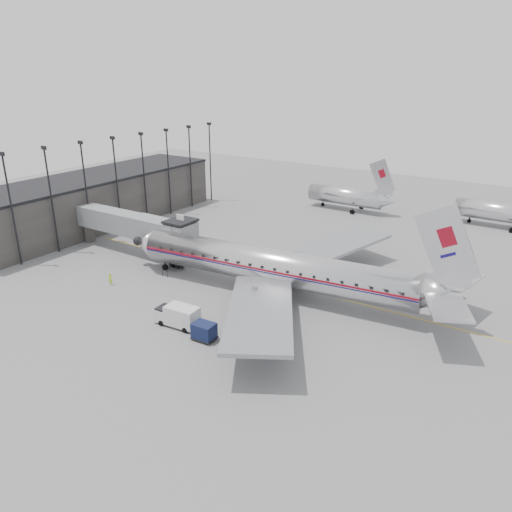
{
  "coord_description": "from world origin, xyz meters",
  "views": [
    {
      "loc": [
        33.94,
        -43.31,
        25.34
      ],
      "look_at": [
        2.15,
        5.21,
        3.2
      ],
      "focal_mm": 35.0,
      "sensor_mm": 36.0,
      "label": 1
    }
  ],
  "objects_px": {
    "service_van": "(177,315)",
    "ramp_worker": "(110,279)",
    "baggage_cart_navy": "(204,331)",
    "airliner": "(280,268)",
    "baggage_cart_white": "(273,299)"
  },
  "relations": [
    {
      "from": "baggage_cart_navy",
      "to": "ramp_worker",
      "type": "height_order",
      "value": "baggage_cart_navy"
    },
    {
      "from": "ramp_worker",
      "to": "baggage_cart_white",
      "type": "bearing_deg",
      "value": 12.27
    },
    {
      "from": "baggage_cart_navy",
      "to": "ramp_worker",
      "type": "distance_m",
      "value": 18.44
    },
    {
      "from": "airliner",
      "to": "baggage_cart_navy",
      "type": "bearing_deg",
      "value": -99.89
    },
    {
      "from": "airliner",
      "to": "ramp_worker",
      "type": "height_order",
      "value": "airliner"
    },
    {
      "from": "baggage_cart_navy",
      "to": "airliner",
      "type": "bearing_deg",
      "value": 84.03
    },
    {
      "from": "airliner",
      "to": "baggage_cart_navy",
      "type": "distance_m",
      "value": 13.34
    },
    {
      "from": "baggage_cart_navy",
      "to": "baggage_cart_white",
      "type": "relative_size",
      "value": 0.82
    },
    {
      "from": "airliner",
      "to": "baggage_cart_navy",
      "type": "height_order",
      "value": "airliner"
    },
    {
      "from": "airliner",
      "to": "ramp_worker",
      "type": "distance_m",
      "value": 21.08
    },
    {
      "from": "airliner",
      "to": "baggage_cart_navy",
      "type": "xyz_separation_m",
      "value": [
        -0.84,
        -13.09,
        -2.43
      ]
    },
    {
      "from": "ramp_worker",
      "to": "baggage_cart_navy",
      "type": "bearing_deg",
      "value": -16.36
    },
    {
      "from": "service_van",
      "to": "baggage_cart_navy",
      "type": "height_order",
      "value": "service_van"
    },
    {
      "from": "baggage_cart_white",
      "to": "ramp_worker",
      "type": "height_order",
      "value": "baggage_cart_white"
    },
    {
      "from": "service_van",
      "to": "ramp_worker",
      "type": "bearing_deg",
      "value": 162.41
    }
  ]
}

